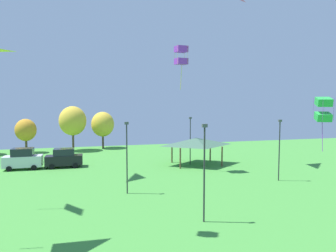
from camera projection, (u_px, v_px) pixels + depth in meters
The scene contains 13 objects.
kite_flying_2 at pixel (225, 3), 39.31m from camera, with size 3.72×3.67×0.82m.
kite_flying_6 at pixel (181, 55), 35.15m from camera, with size 1.46×1.48×5.12m.
kite_flying_9 at pixel (323, 109), 28.99m from camera, with size 1.82×1.88×5.33m.
parked_car_leftmost at pixel (23, 159), 37.18m from camera, with size 4.49×2.05×2.64m.
parked_car_second_from_left at pixel (64, 158), 38.38m from camera, with size 4.54×2.13×2.42m.
park_pavilion at pixel (196, 142), 40.02m from camera, with size 7.36×5.12×3.60m.
light_post_0 at pixel (190, 138), 39.95m from camera, with size 0.36×0.20×6.38m.
light_post_1 at pixel (279, 147), 31.49m from camera, with size 0.36×0.20×6.50m.
light_post_2 at pixel (127, 154), 26.96m from camera, with size 0.36×0.20×6.53m.
light_post_3 at pixel (204, 168), 20.41m from camera, with size 0.36×0.20×6.79m.
treeline_tree_1 at pixel (26, 130), 49.36m from camera, with size 3.34×3.34×5.66m.
treeline_tree_2 at pixel (73, 121), 51.68m from camera, with size 4.60×4.60×7.73m.
treeline_tree_3 at pixel (103, 124), 54.66m from camera, with size 4.12×4.12×6.68m.
Camera 1 is at (-3.71, 1.56, 8.15)m, focal length 32.00 mm.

